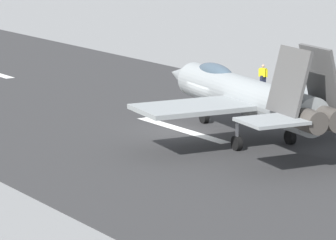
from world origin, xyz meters
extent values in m
plane|color=gray|center=(0.00, 0.00, 0.00)|extent=(400.00, 400.00, 0.00)
cube|color=#313031|center=(0.00, 0.00, 0.01)|extent=(240.00, 26.00, 0.02)
cube|color=white|center=(0.11, 0.00, 0.02)|extent=(8.00, 0.70, 0.00)
cylinder|color=gray|center=(-3.89, -1.35, 2.38)|extent=(12.61, 3.93, 1.96)
cone|color=gray|center=(3.68, -2.58, 2.38)|extent=(3.10, 2.11, 1.67)
ellipsoid|color=#3F5160|center=(-0.42, -1.91, 3.12)|extent=(3.73, 1.66, 1.10)
cylinder|color=#47423D|center=(-10.11, 0.21, 2.38)|extent=(2.35, 1.44, 1.10)
cylinder|color=#47423D|center=(-10.29, -0.87, 2.38)|extent=(2.35, 1.44, 1.10)
cube|color=gray|center=(-4.27, 2.54, 2.28)|extent=(4.25, 6.07, 0.24)
cube|color=gray|center=(-5.48, -4.93, 2.28)|extent=(4.25, 6.07, 0.24)
cube|color=gray|center=(-9.81, 2.04, 2.48)|extent=(2.82, 3.15, 0.16)
cube|color=#51504F|center=(-9.11, 0.40, 4.08)|extent=(2.72, 1.35, 3.14)
cube|color=#51504F|center=(-9.40, -1.37, 4.08)|extent=(2.72, 1.35, 3.14)
cylinder|color=silver|center=(0.84, -2.12, 0.70)|extent=(0.18, 0.18, 1.40)
cylinder|color=black|center=(0.84, -2.12, 0.38)|extent=(0.80, 0.42, 0.76)
cylinder|color=silver|center=(-5.41, 0.52, 0.70)|extent=(0.18, 0.18, 1.40)
cylinder|color=black|center=(-5.41, 0.52, 0.38)|extent=(0.80, 0.42, 0.76)
cylinder|color=silver|center=(-5.92, -2.64, 0.70)|extent=(0.18, 0.18, 1.40)
cylinder|color=black|center=(-5.92, -2.64, 0.38)|extent=(0.80, 0.42, 0.76)
cube|color=#1E2338|center=(8.07, -12.68, 0.43)|extent=(0.24, 0.36, 0.86)
cube|color=yellow|center=(8.07, -12.68, 1.07)|extent=(0.51, 0.43, 0.58)
sphere|color=tan|center=(8.07, -12.68, 1.51)|extent=(0.22, 0.22, 0.22)
cylinder|color=yellow|center=(8.34, -12.57, 1.03)|extent=(0.10, 0.10, 0.55)
cylinder|color=yellow|center=(7.79, -12.80, 1.03)|extent=(0.10, 0.10, 0.55)
camera|label=1|loc=(-43.13, 31.15, 11.74)|focal=104.72mm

